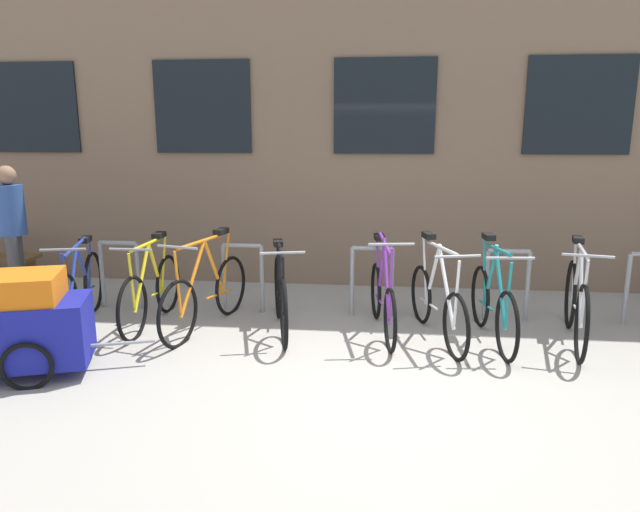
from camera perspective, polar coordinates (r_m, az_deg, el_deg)
name	(u,v)px	position (r m, az deg, el deg)	size (l,w,h in m)	color
ground_plane	(379,389)	(4.89, 5.92, -13.04)	(42.00, 42.00, 0.00)	#9E998E
storefront_building	(384,92)	(11.58, 6.42, 15.96)	(28.00, 7.92, 5.62)	#7A604C
bike_rack	(372,275)	(6.52, 5.21, -1.91)	(6.50, 0.05, 0.82)	gray
bicycle_silver	(576,303)	(6.29, 24.21, -4.34)	(0.51, 1.73, 1.04)	black
bicycle_white	(437,303)	(5.97, 11.62, -4.60)	(0.55, 1.69, 1.06)	black
bicycle_purple	(383,298)	(6.06, 6.27, -4.19)	(0.44, 1.66, 1.08)	black
bicycle_blue	(81,290)	(6.80, -22.77, -3.15)	(0.53, 1.70, 0.97)	black
bicycle_black	(281,295)	(6.09, -3.97, -3.95)	(0.54, 1.64, 0.97)	black
bicycle_yellow	(151,291)	(6.53, -16.49, -3.38)	(0.44, 1.66, 0.99)	black
bicycle_teal	(493,304)	(6.04, 16.87, -4.66)	(0.44, 1.66, 1.07)	black
bicycle_orange	(206,293)	(6.25, -11.27, -3.68)	(0.55, 1.76, 1.05)	black
bike_trailer	(31,323)	(5.58, -26.90, -5.95)	(1.48, 0.85, 0.93)	navy
person_by_bench	(12,228)	(7.58, -28.40, 2.51)	(0.32, 0.34, 1.70)	#3F3F42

